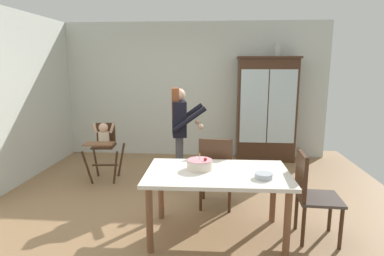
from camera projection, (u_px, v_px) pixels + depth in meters
ground_plane at (179, 209)px, 4.21m from camera, size 6.24×6.24×0.00m
wall_back at (193, 90)px, 6.51m from camera, size 5.32×0.06×2.70m
china_cabinet at (266, 109)px, 6.21m from camera, size 1.17×0.48×2.02m
ceramic_vase at (278, 50)px, 5.98m from camera, size 0.13×0.13×0.27m
high_chair_with_toddler at (104, 141)px, 5.15m from camera, size 0.62×0.72×0.95m
adult_person at (180, 126)px, 4.77m from camera, size 0.56×0.55×1.53m
dining_table at (217, 180)px, 3.43m from camera, size 1.55×0.94×0.74m
birthday_cake at (200, 164)px, 3.49m from camera, size 0.28×0.28×0.19m
serving_bowl at (264, 176)px, 3.21m from camera, size 0.18×0.18×0.05m
dining_chair_far_side at (216, 168)px, 4.11m from camera, size 0.46×0.46×0.96m
dining_chair_right_end at (310, 190)px, 3.40m from camera, size 0.46×0.46×0.96m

